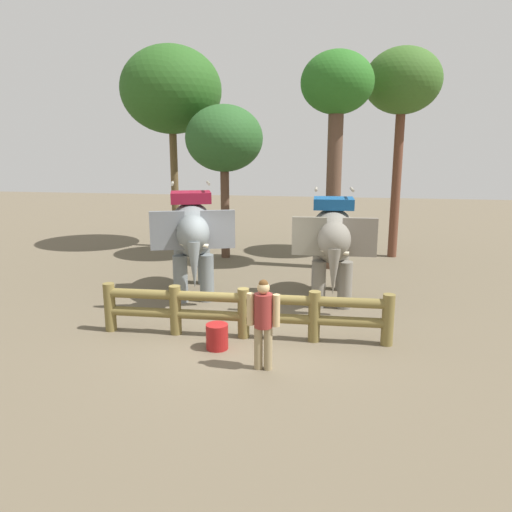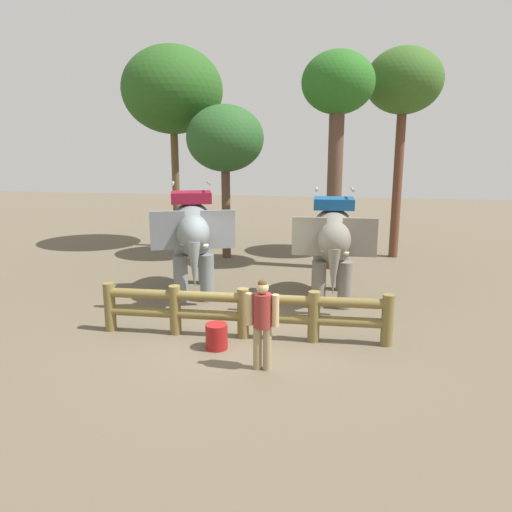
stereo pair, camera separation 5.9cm
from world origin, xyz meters
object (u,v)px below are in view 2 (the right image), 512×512
at_px(tourist_woman_in_black, 262,318).
at_px(tree_far_left, 338,94).
at_px(tree_back_center, 225,140).
at_px(log_fence, 243,310).
at_px(feed_bucket, 217,336).
at_px(tree_deep_back, 404,85).
at_px(tree_far_right, 173,91).
at_px(elephant_center, 333,239).
at_px(elephant_near_left, 192,233).

distance_m(tourist_woman_in_black, tree_far_left, 9.01).
bearing_deg(tree_back_center, log_fence, -73.81).
bearing_deg(feed_bucket, tree_back_center, 102.22).
bearing_deg(tree_back_center, tree_deep_back, 11.07).
xyz_separation_m(log_fence, tree_far_left, (1.65, 6.37, 4.83)).
xyz_separation_m(tourist_woman_in_black, tree_far_right, (-5.10, 10.16, 4.96)).
distance_m(elephant_center, tree_far_right, 9.59).
bearing_deg(tree_far_left, feed_bucket, -106.25).
distance_m(tree_back_center, feed_bucket, 8.99).
bearing_deg(tree_far_right, tree_far_left, -21.52).
bearing_deg(tree_far_right, elephant_center, -43.81).
xyz_separation_m(log_fence, tree_deep_back, (3.79, 8.44, 5.32)).
xyz_separation_m(elephant_near_left, tourist_woman_in_black, (2.54, -4.11, -0.72)).
relative_size(elephant_near_left, tree_deep_back, 0.50).
distance_m(log_fence, elephant_near_left, 3.50).
distance_m(tree_far_left, feed_bucket, 8.96).
xyz_separation_m(elephant_near_left, elephant_center, (3.63, 0.12, -0.07)).
xyz_separation_m(elephant_center, feed_bucket, (-2.12, -3.49, -1.36)).
xyz_separation_m(tree_back_center, feed_bucket, (1.72, -7.94, -3.87)).
bearing_deg(tree_back_center, tourist_woman_in_black, -72.42).
distance_m(tourist_woman_in_black, tree_deep_back, 11.45).
bearing_deg(tree_far_right, tourist_woman_in_black, -63.35).
height_order(log_fence, tree_far_left, tree_far_left).
bearing_deg(elephant_near_left, tree_deep_back, 45.07).
height_order(log_fence, feed_bucket, log_fence).
relative_size(tree_back_center, tree_deep_back, 0.74).
distance_m(log_fence, tree_far_left, 8.16).
relative_size(tourist_woman_in_black, tree_far_left, 0.24).
relative_size(log_fence, tree_far_left, 0.89).
distance_m(tree_deep_back, feed_bucket, 11.51).
relative_size(tree_far_left, feed_bucket, 13.49).
distance_m(log_fence, tree_deep_back, 10.67).
height_order(log_fence, tree_far_right, tree_far_right).
bearing_deg(elephant_center, tree_far_left, 91.15).
bearing_deg(feed_bucket, elephant_near_left, 114.18).
xyz_separation_m(tree_far_left, tree_deep_back, (2.14, 2.07, 0.49)).
xyz_separation_m(log_fence, tree_far_right, (-4.47, 8.78, 5.32)).
xyz_separation_m(elephant_near_left, tree_deep_back, (5.70, 5.72, 4.25)).
bearing_deg(tree_back_center, tree_far_left, -13.70).
bearing_deg(log_fence, tree_far_right, 116.97).
relative_size(elephant_near_left, tree_far_right, 0.47).
height_order(elephant_center, tree_far_left, tree_far_left).
distance_m(log_fence, elephant_center, 3.47).
relative_size(tree_far_left, tree_far_right, 0.89).
xyz_separation_m(tree_back_center, tree_far_right, (-2.35, 1.49, 1.80)).
bearing_deg(tree_far_right, log_fence, -63.03).
distance_m(tourist_woman_in_black, feed_bucket, 1.44).
relative_size(log_fence, feed_bucket, 12.07).
xyz_separation_m(tourist_woman_in_black, tree_back_center, (-2.75, 8.67, 3.16)).
distance_m(elephant_near_left, elephant_center, 3.63).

